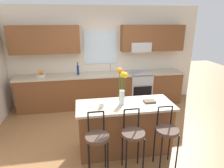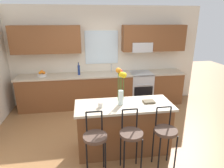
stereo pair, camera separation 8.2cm
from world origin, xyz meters
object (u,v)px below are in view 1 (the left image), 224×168
(flower_vase, at_px, (122,83))
(bar_stool_far, at_px, (167,133))
(kitchen_island, at_px, (124,127))
(mug_ceramic, at_px, (102,105))
(bar_stool_near, at_px, (97,140))
(bottle_olive_oil, at_px, (78,70))
(bar_stool_middle, at_px, (133,136))
(cookbook, at_px, (150,101))
(oven_range, at_px, (139,88))
(fruit_bowl_oranges, at_px, (41,75))

(flower_vase, bearing_deg, bar_stool_far, -42.77)
(kitchen_island, relative_size, mug_ceramic, 19.02)
(bar_stool_near, bearing_deg, flower_vase, 48.84)
(bar_stool_far, bearing_deg, bottle_olive_oil, 117.32)
(bar_stool_middle, xyz_separation_m, cookbook, (0.46, 0.57, 0.30))
(kitchen_island, height_order, bar_stool_near, bar_stool_near)
(kitchen_island, bearing_deg, cookbook, 2.04)
(bar_stool_middle, xyz_separation_m, mug_ceramic, (-0.42, 0.50, 0.33))
(oven_range, xyz_separation_m, flower_vase, (-0.98, -2.03, 0.85))
(oven_range, bearing_deg, cookbook, -102.85)
(mug_ceramic, xyz_separation_m, bottle_olive_oil, (-0.38, 2.12, 0.09))
(cookbook, relative_size, fruit_bowl_oranges, 0.83)
(bar_stool_near, distance_m, bar_stool_middle, 0.55)
(bar_stool_far, bearing_deg, kitchen_island, 134.58)
(bar_stool_near, bearing_deg, kitchen_island, 45.42)
(bar_stool_near, height_order, fruit_bowl_oranges, fruit_bowl_oranges)
(mug_ceramic, distance_m, cookbook, 0.88)
(flower_vase, xyz_separation_m, fruit_bowl_oranges, (-1.70, 2.06, -0.34))
(oven_range, xyz_separation_m, kitchen_island, (-0.92, -2.04, 0.00))
(kitchen_island, bearing_deg, bottle_olive_oil, 111.29)
(bar_stool_near, bearing_deg, mug_ceramic, 75.60)
(bar_stool_far, bearing_deg, oven_range, 81.93)
(bar_stool_near, bearing_deg, bottle_olive_oil, 95.52)
(flower_vase, bearing_deg, cookbook, 1.32)
(kitchen_island, xyz_separation_m, mug_ceramic, (-0.42, -0.05, 0.50))
(bottle_olive_oil, bearing_deg, kitchen_island, -68.71)
(oven_range, xyz_separation_m, bar_stool_middle, (-0.92, -2.60, 0.18))
(bar_stool_middle, bearing_deg, oven_range, 70.52)
(bar_stool_middle, relative_size, flower_vase, 1.57)
(bar_stool_middle, height_order, flower_vase, flower_vase)
(kitchen_island, relative_size, flower_vase, 2.58)
(bottle_olive_oil, bearing_deg, oven_range, -0.82)
(mug_ceramic, relative_size, cookbook, 0.45)
(bar_stool_near, height_order, bar_stool_far, same)
(bar_stool_middle, height_order, bottle_olive_oil, bottle_olive_oil)
(bar_stool_far, relative_size, mug_ceramic, 11.58)
(mug_ceramic, height_order, bottle_olive_oil, bottle_olive_oil)
(kitchen_island, bearing_deg, flower_vase, 175.68)
(flower_vase, relative_size, cookbook, 3.32)
(kitchen_island, distance_m, mug_ceramic, 0.66)
(bar_stool_middle, distance_m, bar_stool_far, 0.55)
(bar_stool_near, relative_size, bottle_olive_oil, 3.06)
(bar_stool_middle, height_order, cookbook, bar_stool_middle)
(oven_range, xyz_separation_m, bar_stool_far, (-0.37, -2.60, 0.18))
(oven_range, distance_m, kitchen_island, 2.23)
(cookbook, xyz_separation_m, bottle_olive_oil, (-1.26, 2.05, 0.12))
(bar_stool_far, xyz_separation_m, bottle_olive_oil, (-1.35, 2.62, 0.42))
(flower_vase, bearing_deg, bottle_olive_oil, 109.91)
(bar_stool_far, relative_size, cookbook, 5.21)
(oven_range, height_order, fruit_bowl_oranges, fruit_bowl_oranges)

